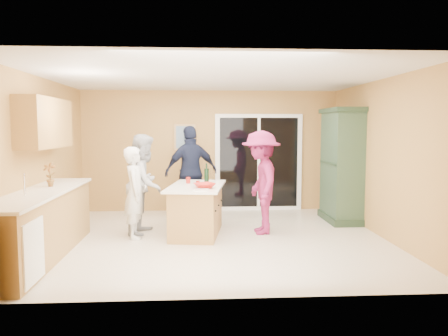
{
  "coord_description": "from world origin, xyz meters",
  "views": [
    {
      "loc": [
        -0.28,
        -6.96,
        1.8
      ],
      "look_at": [
        0.15,
        0.1,
        1.15
      ],
      "focal_mm": 35.0,
      "sensor_mm": 36.0,
      "label": 1
    }
  ],
  "objects": [
    {
      "name": "woman_magenta",
      "position": [
        0.8,
        0.36,
        0.88
      ],
      "size": [
        0.67,
        1.14,
        1.76
      ],
      "primitive_type": "imported",
      "rotation": [
        0.0,
        0.0,
        -1.56
      ],
      "color": "maroon",
      "rests_on": "floor"
    },
    {
      "name": "wall_back",
      "position": [
        0.0,
        2.5,
        1.3
      ],
      "size": [
        5.5,
        0.1,
        2.6
      ],
      "primitive_type": "cube",
      "color": "#E1B25C",
      "rests_on": "ground"
    },
    {
      "name": "woman_white",
      "position": [
        -1.3,
        0.15,
        0.75
      ],
      "size": [
        0.38,
        0.56,
        1.5
      ],
      "primitive_type": "imported",
      "rotation": [
        0.0,
        0.0,
        1.61
      ],
      "color": "silver",
      "rests_on": "floor"
    },
    {
      "name": "woman_grey",
      "position": [
        -1.18,
        0.5,
        0.85
      ],
      "size": [
        0.78,
        0.93,
        1.7
      ],
      "primitive_type": "imported",
      "rotation": [
        0.0,
        0.0,
        1.38
      ],
      "color": "#A8A8AA",
      "rests_on": "floor"
    },
    {
      "name": "white_plate",
      "position": [
        -0.23,
        -0.23,
        0.85
      ],
      "size": [
        0.26,
        0.26,
        0.02
      ],
      "primitive_type": "cylinder",
      "rotation": [
        0.0,
        0.0,
        0.05
      ],
      "color": "silver",
      "rests_on": "kitchen_island"
    },
    {
      "name": "wall_right",
      "position": [
        2.75,
        0.0,
        1.3
      ],
      "size": [
        0.1,
        5.0,
        2.6
      ],
      "primitive_type": "cube",
      "color": "#E1B25C",
      "rests_on": "ground"
    },
    {
      "name": "framed_picture",
      "position": [
        -0.55,
        2.48,
        1.6
      ],
      "size": [
        0.46,
        0.04,
        0.56
      ],
      "color": "tan",
      "rests_on": "wall_back"
    },
    {
      "name": "left_cabinet_run",
      "position": [
        -2.45,
        -1.05,
        0.46
      ],
      "size": [
        0.65,
        3.05,
        1.24
      ],
      "color": "#A1783E",
      "rests_on": "floor"
    },
    {
      "name": "tulip_vase",
      "position": [
        -2.45,
        -0.45,
        1.12
      ],
      "size": [
        0.21,
        0.17,
        0.36
      ],
      "primitive_type": "imported",
      "rotation": [
        0.0,
        0.0,
        -0.22
      ],
      "color": "red",
      "rests_on": "left_cabinet_run"
    },
    {
      "name": "wall_front",
      "position": [
        0.0,
        -2.5,
        1.3
      ],
      "size": [
        5.5,
        0.1,
        2.6
      ],
      "primitive_type": "cube",
      "color": "#E1B25C",
      "rests_on": "ground"
    },
    {
      "name": "green_hutch",
      "position": [
        2.49,
        1.23,
        1.06
      ],
      "size": [
        0.62,
        1.18,
        2.17
      ],
      "color": "#203422",
      "rests_on": "floor"
    },
    {
      "name": "upper_cabinets",
      "position": [
        -2.58,
        -0.2,
        1.88
      ],
      "size": [
        0.35,
        1.6,
        0.75
      ],
      "primitive_type": "cube",
      "color": "#A1783E",
      "rests_on": "wall_left"
    },
    {
      "name": "serving_bowl",
      "position": [
        -0.17,
        -0.01,
        0.88
      ],
      "size": [
        0.44,
        0.44,
        0.08
      ],
      "primitive_type": "imported",
      "rotation": [
        0.0,
        0.0,
        0.43
      ],
      "color": "#A91A12",
      "rests_on": "kitchen_island"
    },
    {
      "name": "wine_bottle",
      "position": [
        -0.12,
        0.66,
        0.97
      ],
      "size": [
        0.08,
        0.08,
        0.34
      ],
      "rotation": [
        0.0,
        0.0,
        0.19
      ],
      "color": "black",
      "rests_on": "kitchen_island"
    },
    {
      "name": "wall_left",
      "position": [
        -2.75,
        0.0,
        1.3
      ],
      "size": [
        0.1,
        5.0,
        2.6
      ],
      "primitive_type": "cube",
      "color": "#E1B25C",
      "rests_on": "ground"
    },
    {
      "name": "kitchen_island",
      "position": [
        -0.3,
        0.35,
        0.39
      ],
      "size": [
        1.09,
        1.7,
        0.84
      ],
      "rotation": [
        0.0,
        0.0,
        -0.14
      ],
      "color": "#A1783E",
      "rests_on": "floor"
    },
    {
      "name": "floor",
      "position": [
        0.0,
        0.0,
        0.0
      ],
      "size": [
        5.5,
        5.5,
        0.0
      ],
      "primitive_type": "plane",
      "color": "beige",
      "rests_on": "ground"
    },
    {
      "name": "tumbler_near",
      "position": [
        -0.28,
        0.18,
        0.88
      ],
      "size": [
        0.08,
        0.08,
        0.09
      ],
      "primitive_type": "cylinder",
      "rotation": [
        0.0,
        0.0,
        -0.33
      ],
      "color": "#A91A12",
      "rests_on": "kitchen_island"
    },
    {
      "name": "woman_navy",
      "position": [
        -0.41,
        1.73,
        0.92
      ],
      "size": [
        1.17,
        0.8,
        1.85
      ],
      "primitive_type": "imported",
      "rotation": [
        0.0,
        0.0,
        3.49
      ],
      "color": "#1C273E",
      "rests_on": "floor"
    },
    {
      "name": "sliding_door",
      "position": [
        1.05,
        2.46,
        1.05
      ],
      "size": [
        1.9,
        0.07,
        2.1
      ],
      "color": "white",
      "rests_on": "floor"
    },
    {
      "name": "tumbler_far",
      "position": [
        -0.45,
        0.6,
        0.89
      ],
      "size": [
        0.09,
        0.09,
        0.11
      ],
      "primitive_type": "cylinder",
      "rotation": [
        0.0,
        0.0,
        0.28
      ],
      "color": "#A91A12",
      "rests_on": "kitchen_island"
    },
    {
      "name": "ceiling",
      "position": [
        0.0,
        0.0,
        2.6
      ],
      "size": [
        5.5,
        5.0,
        0.1
      ],
      "primitive_type": "cube",
      "color": "silver",
      "rests_on": "wall_back"
    }
  ]
}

